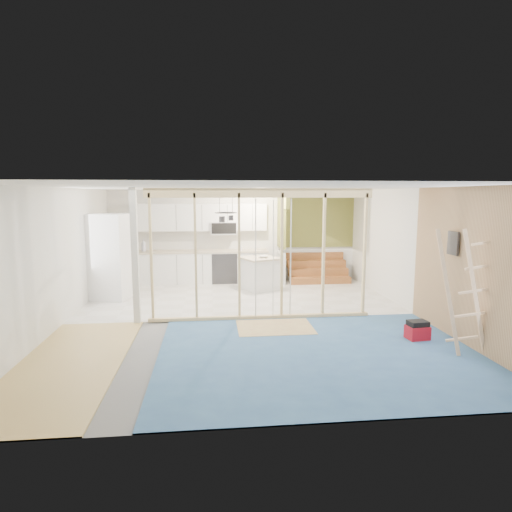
{
  "coord_description": "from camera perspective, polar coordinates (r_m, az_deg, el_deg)",
  "views": [
    {
      "loc": [
        -0.66,
        -8.22,
        2.46
      ],
      "look_at": [
        0.27,
        0.6,
        1.19
      ],
      "focal_mm": 30.0,
      "sensor_mm": 36.0,
      "label": 1
    }
  ],
  "objects": [
    {
      "name": "fridge",
      "position": [
        10.68,
        -18.79,
        -0.08
      ],
      "size": [
        1.06,
        1.03,
        2.03
      ],
      "rotation": [
        0.0,
        0.0,
        -0.24
      ],
      "color": "white",
      "rests_on": "room"
    },
    {
      "name": "soap_bottle_b",
      "position": [
        11.92,
        -2.02,
        1.17
      ],
      "size": [
        0.1,
        0.1,
        0.18
      ],
      "primitive_type": "imported",
      "rotation": [
        0.0,
        0.0,
        -0.31
      ],
      "color": "silver",
      "rests_on": "base_cabinets"
    },
    {
      "name": "sheathing_panel",
      "position": [
        7.56,
        27.28,
        -1.61
      ],
      "size": [
        0.02,
        4.0,
        2.6
      ],
      "primitive_type": "cube",
      "color": "tan",
      "rests_on": "room"
    },
    {
      "name": "ladder",
      "position": [
        7.24,
        26.11,
        -4.39
      ],
      "size": [
        1.04,
        0.18,
        1.94
      ],
      "rotation": [
        0.0,
        0.0,
        -0.3
      ],
      "color": "beige",
      "rests_on": "room"
    },
    {
      "name": "bowl",
      "position": [
        11.04,
        0.95,
        -0.09
      ],
      "size": [
        0.26,
        0.26,
        0.06
      ],
      "primitive_type": "imported",
      "rotation": [
        0.0,
        0.0,
        -0.11
      ],
      "color": "silver",
      "rests_on": "island"
    },
    {
      "name": "stud_frame",
      "position": [
        8.28,
        -2.93,
        1.98
      ],
      "size": [
        4.66,
        0.14,
        2.6
      ],
      "color": "beige",
      "rests_on": "room"
    },
    {
      "name": "upper_cabinets",
      "position": [
        12.05,
        -6.92,
        5.02
      ],
      "size": [
        3.6,
        0.41,
        0.85
      ],
      "color": "white",
      "rests_on": "room"
    },
    {
      "name": "ceiling_light",
      "position": [
        11.4,
        4.41,
        8.5
      ],
      "size": [
        0.32,
        0.32,
        0.08
      ],
      "primitive_type": "cylinder",
      "color": "#FFEABF",
      "rests_on": "room"
    },
    {
      "name": "room",
      "position": [
        8.32,
        -1.43,
        0.11
      ],
      "size": [
        7.01,
        8.01,
        2.61
      ],
      "color": "slate",
      "rests_on": "ground"
    },
    {
      "name": "toolbox",
      "position": [
        7.91,
        20.73,
        -9.31
      ],
      "size": [
        0.38,
        0.3,
        0.34
      ],
      "rotation": [
        0.0,
        0.0,
        0.11
      ],
      "color": "maroon",
      "rests_on": "room"
    },
    {
      "name": "electrical_panel",
      "position": [
        7.99,
        24.8,
        1.56
      ],
      "size": [
        0.04,
        0.3,
        0.4
      ],
      "primitive_type": "cube",
      "color": "#343438",
      "rests_on": "room"
    },
    {
      "name": "soap_bottle_a",
      "position": [
        12.08,
        -14.77,
        1.38
      ],
      "size": [
        0.17,
        0.17,
        0.34
      ],
      "primitive_type": "imported",
      "rotation": [
        0.0,
        0.0,
        0.39
      ],
      "color": "silver",
      "rests_on": "base_cabinets"
    },
    {
      "name": "pot_rack",
      "position": [
        10.12,
        -4.05,
        5.48
      ],
      "size": [
        0.52,
        0.52,
        0.72
      ],
      "color": "black",
      "rests_on": "room"
    },
    {
      "name": "base_cabinets",
      "position": [
        11.79,
        -10.57,
        -1.75
      ],
      "size": [
        4.45,
        2.24,
        0.93
      ],
      "color": "white",
      "rests_on": "room"
    },
    {
      "name": "floor_overlays",
      "position": [
        8.66,
        -0.95,
        -8.3
      ],
      "size": [
        7.0,
        8.0,
        0.03
      ],
      "color": "silver",
      "rests_on": "room"
    },
    {
      "name": "island",
      "position": [
        11.18,
        0.53,
        -2.37
      ],
      "size": [
        1.15,
        1.15,
        0.86
      ],
      "rotation": [
        0.0,
        0.0,
        0.41
      ],
      "color": "white",
      "rests_on": "room"
    },
    {
      "name": "green_partition",
      "position": [
        12.27,
        6.74,
        0.97
      ],
      "size": [
        2.25,
        1.51,
        2.6
      ],
      "color": "olive",
      "rests_on": "room"
    }
  ]
}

